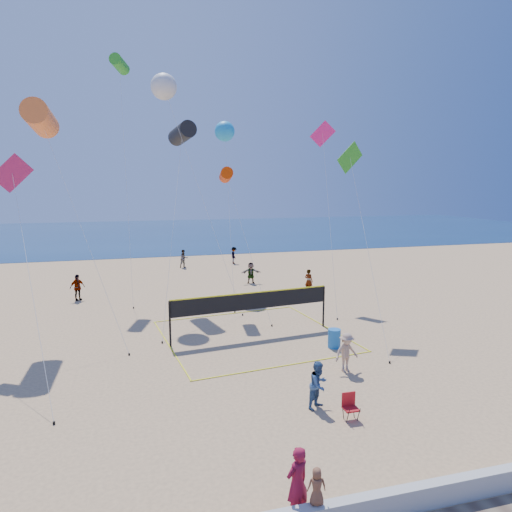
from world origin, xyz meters
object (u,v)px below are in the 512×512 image
object	(u,v)px
trash_barrel	(334,338)
volleyball_net	(252,306)
woman	(297,483)
camp_chair	(350,405)

from	to	relation	value
trash_barrel	volleyball_net	world-z (taller)	volleyball_net
woman	volleyball_net	xyz separation A→B (m)	(2.29, 12.61, 0.67)
camp_chair	woman	bearing A→B (deg)	-130.15
trash_barrel	woman	bearing A→B (deg)	-119.30
woman	camp_chair	distance (m)	4.98
woman	camp_chair	bearing A→B (deg)	-154.61
camp_chair	trash_barrel	distance (m)	6.63
woman	camp_chair	world-z (taller)	woman
camp_chair	trash_barrel	xyz separation A→B (m)	(2.35, 6.20, -0.04)
woman	trash_barrel	xyz separation A→B (m)	(5.59, 9.96, -0.43)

